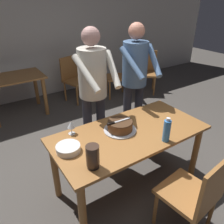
% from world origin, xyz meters
% --- Properties ---
extents(ground_plane, '(14.00, 14.00, 0.00)m').
position_xyz_m(ground_plane, '(0.00, 0.00, 0.00)').
color(ground_plane, '#4C4742').
extents(back_wall, '(10.00, 0.12, 2.70)m').
position_xyz_m(back_wall, '(0.00, 3.23, 1.35)').
color(back_wall, beige).
rests_on(back_wall, ground_plane).
extents(main_dining_table, '(1.61, 0.79, 0.75)m').
position_xyz_m(main_dining_table, '(0.00, 0.00, 0.63)').
color(main_dining_table, '#9E6633').
rests_on(main_dining_table, ground_plane).
extents(cake_on_platter, '(0.34, 0.34, 0.11)m').
position_xyz_m(cake_on_platter, '(-0.07, 0.08, 0.80)').
color(cake_on_platter, silver).
rests_on(cake_on_platter, main_dining_table).
extents(cake_knife, '(0.27, 0.04, 0.02)m').
position_xyz_m(cake_knife, '(-0.14, 0.09, 0.87)').
color(cake_knife, silver).
rests_on(cake_knife, cake_on_platter).
extents(plate_stack, '(0.22, 0.22, 0.06)m').
position_xyz_m(plate_stack, '(-0.66, 0.06, 0.78)').
color(plate_stack, white).
rests_on(plate_stack, main_dining_table).
extents(wine_glass_near, '(0.08, 0.08, 0.14)m').
position_xyz_m(wine_glass_near, '(-0.51, 0.30, 0.85)').
color(wine_glass_near, silver).
rests_on(wine_glass_near, main_dining_table).
extents(water_bottle, '(0.07, 0.07, 0.25)m').
position_xyz_m(water_bottle, '(0.19, -0.31, 0.86)').
color(water_bottle, '#387AC6').
rests_on(water_bottle, main_dining_table).
extents(hurricane_lamp, '(0.11, 0.11, 0.21)m').
position_xyz_m(hurricane_lamp, '(-0.57, -0.25, 0.86)').
color(hurricane_lamp, black).
rests_on(hurricane_lamp, main_dining_table).
extents(person_cutting_cake, '(0.47, 0.56, 1.72)m').
position_xyz_m(person_cutting_cake, '(-0.08, 0.60, 1.08)').
color(person_cutting_cake, '#2D2D38').
rests_on(person_cutting_cake, ground_plane).
extents(person_standing_beside, '(0.46, 0.57, 1.72)m').
position_xyz_m(person_standing_beside, '(0.55, 0.63, 1.08)').
color(person_standing_beside, '#2D2D38').
rests_on(person_standing_beside, ground_plane).
extents(chair_near_side, '(0.49, 0.49, 0.90)m').
position_xyz_m(chair_near_side, '(0.13, -0.77, 0.49)').
color(chair_near_side, '#9E6633').
rests_on(chair_near_side, ground_plane).
extents(background_table, '(1.00, 0.70, 0.74)m').
position_xyz_m(background_table, '(-0.61, 2.53, 0.58)').
color(background_table, '#9E6633').
rests_on(background_table, ground_plane).
extents(background_chair_0, '(0.55, 0.55, 0.90)m').
position_xyz_m(background_chair_0, '(0.56, 2.58, 0.49)').
color(background_chair_0, '#9E6633').
rests_on(background_chair_0, ground_plane).
extents(background_chair_1, '(0.62, 0.62, 0.90)m').
position_xyz_m(background_chair_1, '(2.12, 2.13, 0.49)').
color(background_chair_1, '#9E6633').
rests_on(background_chair_1, ground_plane).
extents(background_chair_2, '(0.57, 0.57, 0.90)m').
position_xyz_m(background_chair_2, '(1.46, 2.22, 0.49)').
color(background_chair_2, '#9E6633').
rests_on(background_chair_2, ground_plane).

